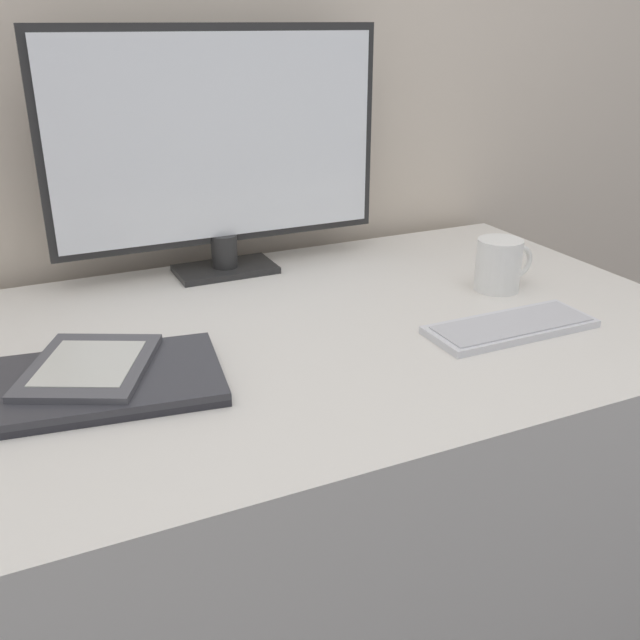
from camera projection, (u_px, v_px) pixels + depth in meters
name	position (u px, v px, depth m)	size (l,w,h in m)	color
wall_back	(157.00, 4.00, 1.32)	(3.60, 0.05, 2.40)	beige
desk	(260.00, 519.00, 1.26)	(1.50, 0.80, 0.71)	silver
monitor	(218.00, 147.00, 1.32)	(0.64, 0.11, 0.46)	#262626
keyboard	(511.00, 326.00, 1.14)	(0.28, 0.11, 0.01)	silver
laptop	(93.00, 383.00, 0.96)	(0.37, 0.25, 0.02)	#232328
ereader	(90.00, 366.00, 0.98)	(0.23, 0.24, 0.01)	#4C4C51
coffee_mug	(499.00, 265.00, 1.30)	(0.12, 0.08, 0.10)	white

